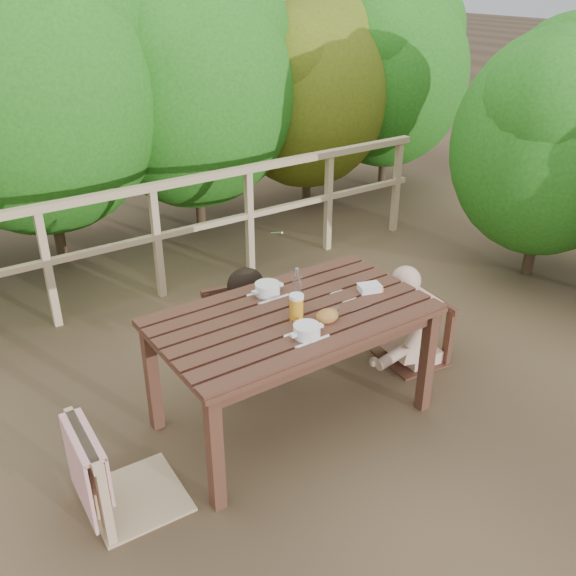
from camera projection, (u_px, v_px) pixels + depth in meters
ground at (292, 416)px, 4.03m from camera, size 60.00×60.00×0.00m
table at (293, 367)px, 3.86m from camera, size 1.62×0.91×0.75m
chair_left at (126, 424)px, 3.18m from camera, size 0.52×0.52×1.02m
chair_far at (240, 301)px, 4.45m from camera, size 0.52×0.52×0.91m
chair_right at (416, 307)px, 4.42m from camera, size 0.47×0.47×0.87m
woman at (238, 285)px, 4.41m from camera, size 0.55×0.64×1.15m
diner_right at (421, 281)px, 4.35m from camera, size 0.67×0.57×1.25m
railing at (157, 242)px, 5.27m from camera, size 5.60×0.10×1.01m
hedge_row at (130, 47)px, 5.71m from camera, size 6.60×1.60×3.80m
soup_near at (307, 332)px, 3.43m from camera, size 0.25×0.25×0.08m
soup_far at (268, 290)px, 3.86m from camera, size 0.26×0.26×0.09m
bread_roll at (327, 316)px, 3.58m from camera, size 0.14×0.11×0.08m
beer_glass at (296, 307)px, 3.59m from camera, size 0.08×0.08×0.16m
bottle at (297, 286)px, 3.76m from camera, size 0.05×0.05×0.23m
tumbler at (335, 314)px, 3.60m from camera, size 0.07×0.07×0.08m
butter_tub at (369, 289)px, 3.91m from camera, size 0.16×0.13×0.06m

